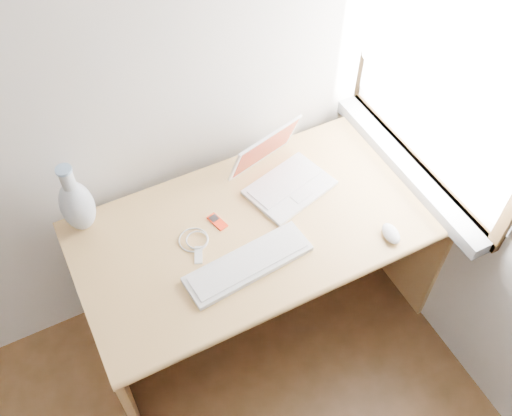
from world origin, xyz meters
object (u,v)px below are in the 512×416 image
external_keyboard (248,263)px  vase (77,204)px  laptop (285,173)px  desk (252,239)px

external_keyboard → vase: vase is taller
laptop → vase: size_ratio=1.17×
laptop → vase: bearing=154.1°
laptop → external_keyboard: (-0.32, -0.30, -0.04)m
desk → external_keyboard: size_ratio=2.95×
external_keyboard → vase: 0.67m
desk → laptop: bearing=16.8°
desk → laptop: (0.18, 0.05, 0.27)m
external_keyboard → laptop: bearing=38.2°
desk → vase: vase is taller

